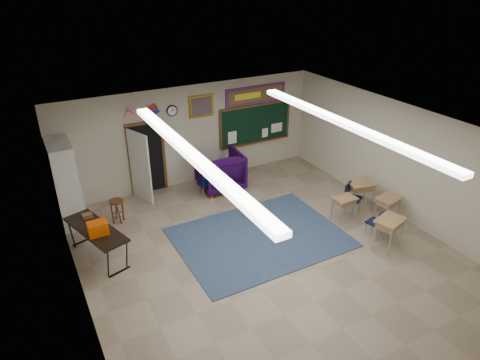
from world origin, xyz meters
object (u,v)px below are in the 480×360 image
folding_table (98,242)px  student_desk_front_right (360,194)px  student_desk_front_left (344,208)px  wooden_stool (117,211)px  wingback_armchair (220,170)px

folding_table → student_desk_front_right: bearing=-27.2°
student_desk_front_left → student_desk_front_right: 0.82m
student_desk_front_left → wooden_stool: size_ratio=1.08×
wooden_stool → student_desk_front_right: bearing=-22.8°
wingback_armchair → wooden_stool: size_ratio=1.97×
folding_table → wingback_armchair: bearing=7.0°
student_desk_front_left → wooden_stool: (-5.19, 2.76, -0.06)m
student_desk_front_left → student_desk_front_right: bearing=18.4°
student_desk_front_right → folding_table: (-6.72, 1.20, -0.04)m
student_desk_front_left → folding_table: folding_table is taller
wingback_armchair → wooden_stool: bearing=12.4°
wingback_armchair → wooden_stool: 3.25m
wingback_armchair → wooden_stool: wingback_armchair is taller
student_desk_front_right → student_desk_front_left: bearing=-149.8°
student_desk_front_left → folding_table: 6.13m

